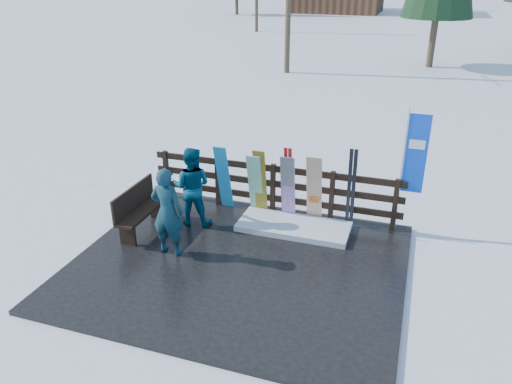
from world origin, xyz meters
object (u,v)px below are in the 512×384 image
(person_back, at_px, (192,186))
(person_front, at_px, (167,212))
(snowboard_0, at_px, (224,178))
(rental_flag, at_px, (412,158))
(snowboard_4, at_px, (288,188))
(snowboard_5, at_px, (314,190))
(bench, at_px, (139,208))
(snowboard_1, at_px, (255,185))
(snowboard_3, at_px, (289,188))
(snowboard_2, at_px, (260,183))

(person_back, bearing_deg, person_front, 84.68)
(snowboard_0, xyz_separation_m, rental_flag, (3.88, 0.27, 0.82))
(snowboard_4, height_order, person_front, person_front)
(snowboard_5, distance_m, person_front, 3.10)
(rental_flag, xyz_separation_m, person_back, (-4.28, -1.06, -0.76))
(snowboard_5, bearing_deg, snowboard_4, -180.00)
(snowboard_5, bearing_deg, bench, -156.64)
(snowboard_1, bearing_deg, snowboard_3, -0.00)
(bench, bearing_deg, person_back, 35.56)
(rental_flag, bearing_deg, person_front, -151.04)
(bench, xyz_separation_m, snowboard_5, (3.33, 1.44, 0.27))
(snowboard_1, relative_size, snowboard_4, 0.98)
(snowboard_2, height_order, snowboard_3, snowboard_2)
(snowboard_5, xyz_separation_m, rental_flag, (1.85, 0.27, 0.82))
(bench, bearing_deg, person_front, -31.21)
(bench, xyz_separation_m, snowboard_1, (2.03, 1.44, 0.20))
(snowboard_5, bearing_deg, snowboard_3, -180.00)
(bench, relative_size, person_back, 0.88)
(bench, height_order, snowboard_5, snowboard_5)
(bench, xyz_separation_m, person_back, (0.90, 0.65, 0.34))
(bench, bearing_deg, snowboard_1, 35.22)
(person_front, bearing_deg, rental_flag, -150.51)
(snowboard_0, bearing_deg, snowboard_2, 0.00)
(snowboard_0, height_order, snowboard_5, snowboard_5)
(bench, xyz_separation_m, rental_flag, (5.18, 1.71, 1.09))
(snowboard_3, bearing_deg, rental_flag, 6.41)
(snowboard_1, distance_m, snowboard_2, 0.13)
(snowboard_2, bearing_deg, snowboard_5, 0.00)
(snowboard_4, xyz_separation_m, snowboard_5, (0.57, 0.00, 0.04))
(snowboard_2, height_order, snowboard_4, snowboard_2)
(snowboard_0, xyz_separation_m, snowboard_4, (1.45, 0.00, -0.04))
(snowboard_1, distance_m, snowboard_3, 0.74)
(snowboard_0, distance_m, person_back, 0.89)
(snowboard_5, distance_m, person_back, 2.55)
(rental_flag, distance_m, person_back, 4.47)
(snowboard_2, xyz_separation_m, rental_flag, (3.03, 0.27, 0.83))
(person_front, bearing_deg, snowboard_0, -97.84)
(snowboard_0, height_order, rental_flag, rental_flag)
(snowboard_5, bearing_deg, person_front, -138.72)
(snowboard_0, xyz_separation_m, snowboard_5, (2.03, 0.00, 0.00))
(snowboard_3, xyz_separation_m, snowboard_4, (-0.02, 0.00, 0.00))
(snowboard_4, height_order, snowboard_5, snowboard_5)
(snowboard_3, distance_m, snowboard_4, 0.02)
(snowboard_3, bearing_deg, bench, -152.65)
(snowboard_2, bearing_deg, snowboard_0, -180.00)
(snowboard_0, distance_m, snowboard_2, 0.85)
(snowboard_0, relative_size, person_back, 0.95)
(bench, relative_size, snowboard_4, 1.00)
(snowboard_4, bearing_deg, person_back, -156.87)
(bench, height_order, snowboard_3, snowboard_3)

